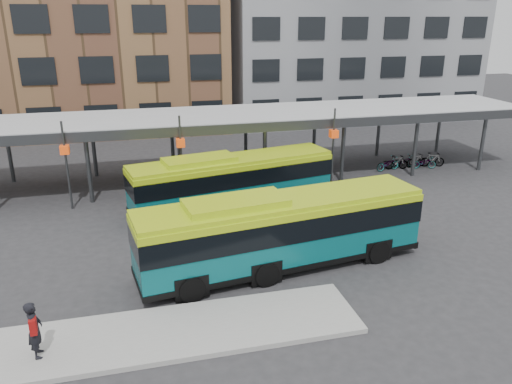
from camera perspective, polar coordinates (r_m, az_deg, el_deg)
The scene contains 9 objects.
ground at distance 20.54m, azimuth 3.23°, elevation -9.33°, with size 120.00×120.00×0.00m, color #28282B.
boarding_island at distance 17.21m, azimuth -12.05°, elevation -15.76°, with size 14.00×3.00×0.18m, color gray.
canopy at distance 31.06m, azimuth -3.84°, elevation 8.41°, with size 40.00×6.53×4.80m.
building_brick at distance 49.33m, azimuth -20.66°, elevation 19.72°, with size 26.00×14.00×22.00m, color brown.
building_grey at distance 53.61m, azimuth 10.06°, elevation 19.44°, with size 24.00×14.00×20.00m, color slate.
bus_front at distance 20.32m, azimuth 2.85°, elevation -4.28°, with size 12.13×4.14×3.28m.
bus_rear at distance 26.73m, azimuth -2.77°, elevation 1.41°, with size 11.27×4.47×3.04m.
pedestrian at distance 16.73m, azimuth -23.97°, elevation -14.14°, with size 0.49×0.71×1.83m.
bike_rack at distance 35.56m, azimuth 17.07°, elevation 3.32°, with size 5.24×1.42×1.00m.
Camera 1 is at (-5.49, -17.11, 9.95)m, focal length 35.00 mm.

